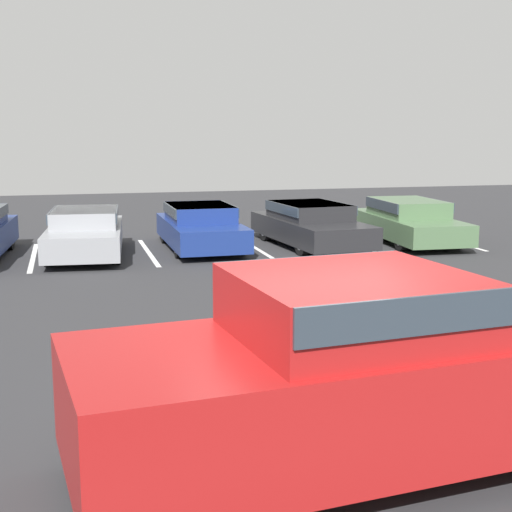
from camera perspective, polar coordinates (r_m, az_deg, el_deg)
name	(u,v)px	position (r m, az deg, el deg)	size (l,w,h in m)	color
ground_plane	(316,439)	(7.45, 4.81, -14.36)	(60.00, 60.00, 0.00)	#2D2D30
stall_stripe_b	(33,257)	(18.43, -17.39, -0.08)	(0.12, 4.26, 0.01)	white
stall_stripe_c	(148,252)	(18.51, -8.60, 0.31)	(0.12, 4.26, 0.01)	white
stall_stripe_d	(255,248)	(19.03, -0.09, 0.68)	(0.12, 4.26, 0.01)	white
stall_stripe_e	(354,243)	(19.94, 7.81, 1.01)	(0.12, 4.26, 0.01)	white
stall_stripe_f	(445,239)	(21.19, 14.90, 1.29)	(0.12, 4.26, 0.01)	white
pickup_truck	(380,369)	(6.66, 9.93, -8.88)	(5.75, 2.57, 1.83)	#A51919
parked_sedan_b	(85,231)	(18.16, -13.50, 1.95)	(2.13, 4.44, 1.17)	gray
parked_sedan_c	(200,225)	(18.84, -4.47, 2.45)	(1.79, 4.28, 1.17)	navy
parked_sedan_d	(310,223)	(19.29, 4.37, 2.66)	(2.20, 4.68, 1.17)	#232326
parked_sedan_e	(408,219)	(20.36, 12.10, 2.87)	(2.02, 4.70, 1.19)	#4C6B47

